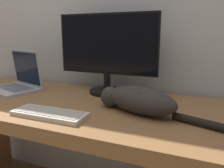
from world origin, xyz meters
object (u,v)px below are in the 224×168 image
Objects in this scene: monitor at (107,51)px; laptop at (17,82)px; external_keyboard at (50,114)px; cat at (138,99)px.

laptop is at bearing -164.23° from monitor.
laptop is 1.09× the size of external_keyboard.
monitor is at bearing 80.20° from external_keyboard.
laptop is 0.82m from cat.
cat reaches higher than external_keyboard.
monitor reaches higher than cat.
monitor is 1.09× the size of cat.
external_keyboard is 0.60× the size of cat.
monitor is at bearing 153.57° from cat.
laptop is at bearing 147.63° from external_keyboard.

